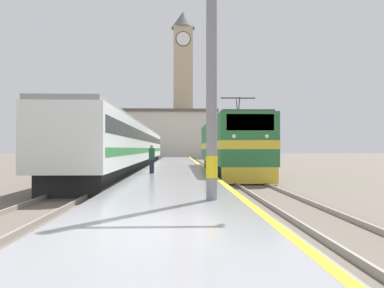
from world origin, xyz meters
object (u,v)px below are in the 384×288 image
at_px(passenger_train, 132,146).
at_px(person_on_platform, 152,158).
at_px(locomotive_train, 229,146).
at_px(clock_tower, 183,80).
at_px(catenary_mast, 214,48).

distance_m(passenger_train, person_on_platform, 11.65).
xyz_separation_m(locomotive_train, clock_tower, (-2.54, 50.75, 13.80)).
bearing_deg(catenary_mast, passenger_train, 102.64).
bearing_deg(passenger_train, clock_tower, 83.56).
height_order(catenary_mast, person_on_platform, catenary_mast).
xyz_separation_m(locomotive_train, catenary_mast, (-2.49, -15.16, 2.61)).
height_order(passenger_train, person_on_platform, passenger_train).
relative_size(locomotive_train, catenary_mast, 1.79).
height_order(person_on_platform, clock_tower, clock_tower).
bearing_deg(person_on_platform, passenger_train, 102.41).
height_order(locomotive_train, catenary_mast, catenary_mast).
bearing_deg(catenary_mast, clock_tower, 90.05).
distance_m(locomotive_train, passenger_train, 10.29).
height_order(locomotive_train, person_on_platform, locomotive_train).
distance_m(locomotive_train, catenary_mast, 15.58).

